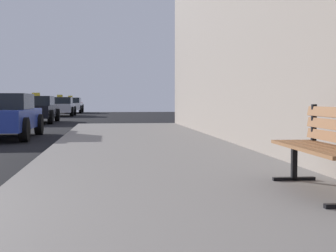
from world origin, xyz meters
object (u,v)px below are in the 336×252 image
Objects in this scene: car_white at (70,105)px; bench at (328,142)px; car_black at (36,109)px; car_silver at (60,106)px; car_red at (72,104)px; car_blue at (1,115)px.

bench is at bearing 98.35° from car_white.
car_white reaches higher than bench.
car_black is 1.07× the size of car_silver.
car_red is (-5.70, 43.54, -0.02)m from bench.
bench is 29.22m from car_silver.
car_black and car_silver have the same top height.
car_black reaches higher than bench.
car_blue is 19.09m from car_silver.
car_blue is at bearing 90.66° from car_silver.
car_white is 7.04m from car_red.
bench is 10.95m from car_blue.
car_black is 1.03× the size of car_red.
car_silver is at bearing 102.48° from bench.
bench is 0.38× the size of car_white.
car_silver is 14.84m from car_red.
car_red is at bearing -89.06° from car_silver.
car_black is 17.46m from car_white.
car_black reaches higher than car_red.
car_red is (-0.05, 24.49, -0.00)m from car_black.
car_white reaches higher than car_red.
car_blue is 0.97× the size of car_red.
car_black reaches higher than car_blue.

